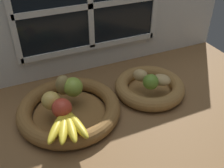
{
  "coord_description": "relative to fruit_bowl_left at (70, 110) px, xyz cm",
  "views": [
    {
      "loc": [
        -35.52,
        -75.3,
        67.42
      ],
      "look_at": [
        -2.36,
        -0.44,
        9.62
      ],
      "focal_mm": 41.93,
      "sensor_mm": 36.0,
      "label": 1
    }
  ],
  "objects": [
    {
      "name": "fruit_bowl_right",
      "position": [
        35.04,
        0.0,
        0.02
      ],
      "size": [
        29.44,
        29.44,
        5.62
      ],
      "color": "olive",
      "rests_on": "ground_plane"
    },
    {
      "name": "apple_red_front",
      "position": [
        -3.69,
        -5.45,
        6.48
      ],
      "size": [
        6.97,
        6.97,
        6.97
      ],
      "primitive_type": "sphere",
      "color": "#CC422D",
      "rests_on": "fruit_bowl_left"
    },
    {
      "name": "potato_oblong",
      "position": [
        31.56,
        2.71,
        5.58
      ],
      "size": [
        7.77,
        8.0,
        5.17
      ],
      "primitive_type": "ellipsoid",
      "rotation": [
        0.0,
        0.0,
        2.24
      ],
      "color": "tan",
      "rests_on": "fruit_bowl_right"
    },
    {
      "name": "lime_near",
      "position": [
        32.54,
        -3.75,
        6.16
      ],
      "size": [
        6.32,
        6.32,
        6.32
      ],
      "primitive_type": "sphere",
      "color": "olive",
      "rests_on": "fruit_bowl_right"
    },
    {
      "name": "fruit_bowl_left",
      "position": [
        0.0,
        0.0,
        0.0
      ],
      "size": [
        38.89,
        38.89,
        5.62
      ],
      "color": "brown",
      "rests_on": "ground_plane"
    },
    {
      "name": "ground_plane",
      "position": [
        19.88,
        0.44,
        -4.12
      ],
      "size": [
        140.0,
        90.0,
        3.0
      ],
      "primitive_type": "cube",
      "color": "brown"
    },
    {
      "name": "pear_brown",
      "position": [
        0.06,
        6.63,
        7.16
      ],
      "size": [
        7.77,
        7.53,
        8.33
      ],
      "primitive_type": "ellipsoid",
      "rotation": [
        0.0,
        0.0,
        0.5
      ],
      "color": "olive",
      "rests_on": "fruit_bowl_left"
    },
    {
      "name": "back_wall",
      "position": [
        19.88,
        30.21,
        25.26
      ],
      "size": [
        140.0,
        4.6,
        55.0
      ],
      "color": "silver",
      "rests_on": "ground_plane"
    },
    {
      "name": "potato_small",
      "position": [
        38.14,
        -3.1,
        5.17
      ],
      "size": [
        9.29,
        9.41,
        4.35
      ],
      "primitive_type": "ellipsoid",
      "rotation": [
        0.0,
        0.0,
        2.3
      ],
      "color": "tan",
      "rests_on": "fruit_bowl_right"
    },
    {
      "name": "apple_green_back",
      "position": [
        3.33,
        4.47,
        6.75
      ],
      "size": [
        7.51,
        7.51,
        7.51
      ],
      "primitive_type": "sphere",
      "color": "#8CAD3D",
      "rests_on": "fruit_bowl_left"
    },
    {
      "name": "apple_golden_left",
      "position": [
        -6.16,
        0.83,
        6.34
      ],
      "size": [
        6.69,
        6.69,
        6.69
      ],
      "primitive_type": "sphere",
      "color": "#DBB756",
      "rests_on": "fruit_bowl_left"
    },
    {
      "name": "banana_bunch_front",
      "position": [
        -4.02,
        -12.13,
        4.58
      ],
      "size": [
        14.61,
        17.3,
        3.17
      ],
      "color": "gold",
      "rests_on": "fruit_bowl_left"
    }
  ]
}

